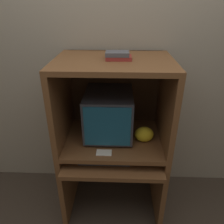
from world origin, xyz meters
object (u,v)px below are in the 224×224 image
object	(u,v)px
crt_monitor	(109,113)
snack_bag	(144,134)
mouse	(138,160)
keyboard	(104,158)
book_stack	(118,56)

from	to	relation	value
crt_monitor	snack_bag	xyz separation A→B (m)	(0.29, -0.10, -0.13)
mouse	snack_bag	world-z (taller)	snack_bag
snack_bag	keyboard	bearing A→B (deg)	-158.21
crt_monitor	book_stack	bearing A→B (deg)	-42.44
crt_monitor	keyboard	world-z (taller)	crt_monitor
book_stack	crt_monitor	bearing A→B (deg)	137.56
keyboard	book_stack	size ratio (longest dim) A/B	2.19
mouse	book_stack	xyz separation A→B (m)	(-0.17, 0.18, 0.77)
crt_monitor	book_stack	world-z (taller)	book_stack
crt_monitor	snack_bag	distance (m)	0.34
snack_bag	book_stack	xyz separation A→B (m)	(-0.22, 0.03, 0.62)
crt_monitor	book_stack	xyz separation A→B (m)	(0.07, -0.06, 0.49)
book_stack	keyboard	bearing A→B (deg)	-120.83
crt_monitor	keyboard	bearing A→B (deg)	-96.29
crt_monitor	snack_bag	world-z (taller)	crt_monitor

